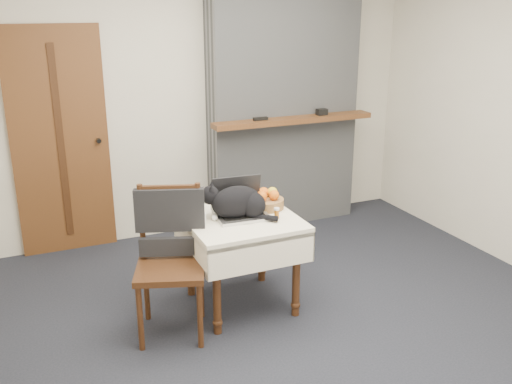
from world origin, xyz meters
TOP-DOWN VIEW (x-y plane):
  - ground at (0.00, 0.00)m, footprint 4.50×4.50m
  - room_shell at (0.00, 0.46)m, footprint 4.52×4.01m
  - door at (-1.20, 1.97)m, footprint 0.82×0.10m
  - chimney at (0.90, 1.85)m, footprint 1.62×0.48m
  - side_table at (-0.15, 0.39)m, footprint 0.78×0.78m
  - laptop at (-0.14, 0.43)m, footprint 0.39×0.34m
  - cat at (-0.17, 0.39)m, footprint 0.50×0.38m
  - cream_jar at (-0.44, 0.39)m, footprint 0.06×0.06m
  - pill_bottle at (0.08, 0.26)m, footprint 0.04×0.04m
  - fruit_basket at (0.10, 0.49)m, footprint 0.26×0.26m
  - desk_clutter at (0.05, 0.43)m, footprint 0.15×0.07m
  - chair at (-0.69, 0.31)m, footprint 0.58×0.57m

SIDE VIEW (x-z plane):
  - ground at x=0.00m, z-range 0.00..0.00m
  - side_table at x=-0.15m, z-range 0.24..0.94m
  - chair at x=-0.69m, z-range 0.14..1.15m
  - desk_clutter at x=0.05m, z-range 0.70..0.71m
  - cream_jar at x=-0.44m, z-range 0.70..0.77m
  - pill_bottle at x=0.08m, z-range 0.70..0.78m
  - fruit_basket at x=0.10m, z-range 0.69..0.83m
  - laptop at x=-0.14m, z-range 0.63..0.91m
  - cat at x=-0.17m, z-range 0.68..0.95m
  - door at x=-1.20m, z-range 0.00..2.00m
  - chimney at x=0.90m, z-range 0.00..2.60m
  - room_shell at x=0.00m, z-range 0.46..3.07m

